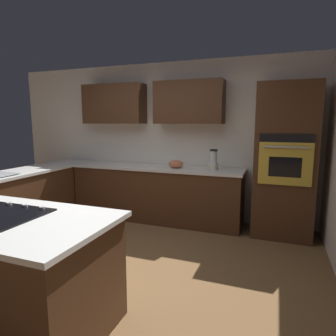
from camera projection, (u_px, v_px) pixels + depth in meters
ground_plane at (106, 267)px, 3.30m from camera, size 14.00×14.00×0.00m
wall_back at (165, 132)px, 4.99m from camera, size 6.00×0.44×2.60m
lower_cabinets_back at (156, 194)px, 4.86m from camera, size 2.80×0.60×0.86m
countertop_back at (156, 168)px, 4.79m from camera, size 2.84×0.64×0.04m
lower_cabinets_side at (20, 202)px, 4.38m from camera, size 0.60×2.90×0.86m
countertop_side at (18, 173)px, 4.31m from camera, size 0.64×2.94×0.04m
wall_oven at (285, 162)px, 4.08m from camera, size 0.80×0.66×2.15m
blender at (213, 161)px, 4.42m from camera, size 0.15×0.15×0.32m
mixing_bowl at (176, 164)px, 4.64m from camera, size 0.23×0.23×0.13m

